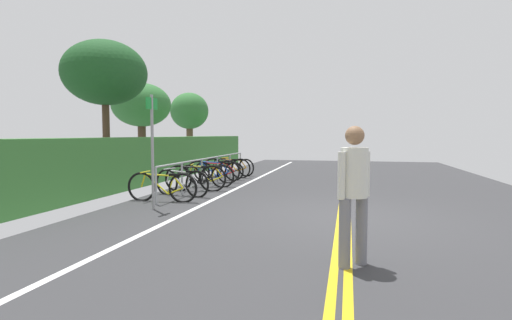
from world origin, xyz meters
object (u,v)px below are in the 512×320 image
(tree_mid, at_px, (105,73))
(bicycle_5, at_px, (219,171))
(bicycle_6, at_px, (227,168))
(sign_post_near, at_px, (152,141))
(tree_far_right, at_px, (141,106))
(bicycle_7, at_px, (234,167))
(bicycle_2, at_px, (196,178))
(bicycle_1, at_px, (182,183))
(tree_extra, at_px, (189,112))
(bicycle_4, at_px, (213,172))
(bicycle_3, at_px, (206,176))
(bicycle_0, at_px, (162,187))
(pedestrian, at_px, (354,186))
(bike_rack, at_px, (210,165))

(tree_mid, bearing_deg, bicycle_5, -57.67)
(bicycle_6, height_order, tree_mid, tree_mid)
(bicycle_5, relative_size, sign_post_near, 0.70)
(sign_post_near, relative_size, tree_far_right, 0.64)
(bicycle_7, bearing_deg, bicycle_6, 177.36)
(bicycle_2, relative_size, sign_post_near, 0.70)
(bicycle_1, relative_size, tree_mid, 0.37)
(bicycle_2, bearing_deg, sign_post_near, -176.97)
(tree_mid, distance_m, tree_extra, 8.82)
(tree_far_right, bearing_deg, bicycle_4, -125.86)
(bicycle_7, xyz_separation_m, tree_mid, (-3.63, 3.08, 3.12))
(sign_post_near, bearing_deg, bicycle_7, 2.47)
(bicycle_3, xyz_separation_m, bicycle_7, (3.48, 0.14, -0.01))
(bicycle_0, height_order, bicycle_4, bicycle_4)
(bicycle_2, bearing_deg, pedestrian, -142.10)
(bicycle_4, bearing_deg, tree_mid, 110.28)
(bike_rack, height_order, sign_post_near, sign_post_near)
(bicycle_3, relative_size, tree_far_right, 0.45)
(bicycle_1, distance_m, bicycle_7, 5.18)
(bicycle_0, height_order, tree_mid, tree_mid)
(tree_mid, bearing_deg, bicycle_0, -128.13)
(bicycle_4, relative_size, tree_mid, 0.38)
(bicycle_5, xyz_separation_m, pedestrian, (-7.99, -4.39, 0.64))
(bike_rack, height_order, bicycle_7, bike_rack)
(tree_far_right, bearing_deg, bike_rack, -129.55)
(bicycle_0, relative_size, pedestrian, 1.05)
(bicycle_6, distance_m, pedestrian, 9.88)
(tree_far_right, xyz_separation_m, tree_extra, (4.50, -0.27, -0.01))
(bicycle_0, relative_size, bicycle_4, 1.05)
(pedestrian, height_order, sign_post_near, sign_post_near)
(bicycle_3, bearing_deg, bicycle_5, 6.11)
(bicycle_0, height_order, bicycle_7, bicycle_0)
(bicycle_0, xyz_separation_m, tree_far_right, (6.68, 4.29, 2.44))
(sign_post_near, height_order, tree_extra, tree_extra)
(bicycle_1, distance_m, tree_far_right, 7.67)
(bicycle_5, relative_size, bicycle_6, 0.93)
(bicycle_4, xyz_separation_m, tree_far_right, (3.10, 4.29, 2.42))
(bicycle_5, height_order, tree_far_right, tree_far_right)
(bicycle_2, bearing_deg, bicycle_3, 1.20)
(tree_far_right, bearing_deg, bicycle_5, -118.88)
(bicycle_1, bearing_deg, sign_post_near, -174.51)
(bicycle_6, xyz_separation_m, bicycle_7, (0.86, -0.04, -0.03))
(bicycle_3, relative_size, tree_mid, 0.38)
(bicycle_2, distance_m, pedestrian, 6.84)
(bicycle_7, distance_m, pedestrian, 10.64)
(bicycle_4, height_order, tree_mid, tree_mid)
(bicycle_2, distance_m, tree_extra, 10.59)
(bicycle_0, distance_m, bicycle_3, 2.58)
(tree_far_right, height_order, tree_extra, tree_extra)
(bicycle_2, relative_size, bicycle_4, 1.00)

